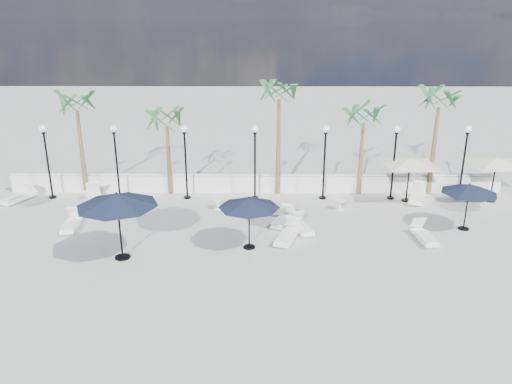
{
  "coord_description": "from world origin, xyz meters",
  "views": [
    {
      "loc": [
        0.24,
        -17.71,
        8.91
      ],
      "look_at": [
        0.08,
        3.25,
        1.5
      ],
      "focal_mm": 35.0,
      "sensor_mm": 36.0,
      "label": 1
    }
  ],
  "objects_px": {
    "lounger_2": "(71,223)",
    "lounger_1": "(94,198)",
    "lounger_4": "(302,226)",
    "lounger_7": "(417,196)",
    "lounger_0": "(19,197)",
    "lounger_6": "(424,235)",
    "parasol_navy_right": "(469,189)",
    "lounger_5": "(288,235)",
    "parasol_cream_sq_a": "(410,159)",
    "parasol_navy_mid": "(249,203)",
    "lounger_3": "(283,219)",
    "parasol_navy_left": "(117,200)",
    "parasol_cream_sq_b": "(497,158)"
  },
  "relations": [
    {
      "from": "parasol_cream_sq_a",
      "to": "parasol_navy_mid",
      "type": "bearing_deg",
      "value": -145.08
    },
    {
      "from": "parasol_navy_mid",
      "to": "lounger_3",
      "type": "bearing_deg",
      "value": 59.08
    },
    {
      "from": "lounger_4",
      "to": "parasol_navy_right",
      "type": "relative_size",
      "value": 0.75
    },
    {
      "from": "lounger_6",
      "to": "parasol_navy_right",
      "type": "xyz_separation_m",
      "value": [
        2.14,
        1.19,
        1.66
      ]
    },
    {
      "from": "lounger_4",
      "to": "parasol_cream_sq_b",
      "type": "bearing_deg",
      "value": 4.83
    },
    {
      "from": "parasol_navy_left",
      "to": "parasol_cream_sq_b",
      "type": "bearing_deg",
      "value": 20.73
    },
    {
      "from": "lounger_5",
      "to": "parasol_navy_right",
      "type": "relative_size",
      "value": 0.87
    },
    {
      "from": "lounger_0",
      "to": "lounger_7",
      "type": "bearing_deg",
      "value": 25.44
    },
    {
      "from": "lounger_0",
      "to": "parasol_cream_sq_b",
      "type": "height_order",
      "value": "parasol_cream_sq_b"
    },
    {
      "from": "parasol_navy_left",
      "to": "parasol_cream_sq_a",
      "type": "distance_m",
      "value": 14.37
    },
    {
      "from": "parasol_cream_sq_a",
      "to": "parasol_navy_right",
      "type": "bearing_deg",
      "value": -66.48
    },
    {
      "from": "parasol_navy_mid",
      "to": "parasol_navy_right",
      "type": "bearing_deg",
      "value": 11.63
    },
    {
      "from": "lounger_6",
      "to": "parasol_navy_left",
      "type": "bearing_deg",
      "value": -177.76
    },
    {
      "from": "lounger_2",
      "to": "lounger_3",
      "type": "bearing_deg",
      "value": -3.5
    },
    {
      "from": "lounger_0",
      "to": "parasol_navy_right",
      "type": "bearing_deg",
      "value": 15.81
    },
    {
      "from": "lounger_4",
      "to": "parasol_navy_left",
      "type": "xyz_separation_m",
      "value": [
        -7.21,
        -2.64,
        2.2
      ]
    },
    {
      "from": "lounger_3",
      "to": "lounger_4",
      "type": "relative_size",
      "value": 1.05
    },
    {
      "from": "lounger_0",
      "to": "lounger_3",
      "type": "height_order",
      "value": "lounger_0"
    },
    {
      "from": "lounger_6",
      "to": "parasol_navy_right",
      "type": "relative_size",
      "value": 0.79
    },
    {
      "from": "lounger_5",
      "to": "parasol_cream_sq_a",
      "type": "relative_size",
      "value": 0.42
    },
    {
      "from": "lounger_6",
      "to": "lounger_7",
      "type": "xyz_separation_m",
      "value": [
        1.14,
        4.78,
        0.03
      ]
    },
    {
      "from": "lounger_6",
      "to": "parasol_navy_mid",
      "type": "xyz_separation_m",
      "value": [
        -7.32,
        -0.76,
        1.71
      ]
    },
    {
      "from": "lounger_1",
      "to": "parasol_navy_left",
      "type": "distance_m",
      "value": 7.11
    },
    {
      "from": "parasol_navy_mid",
      "to": "parasol_navy_right",
      "type": "xyz_separation_m",
      "value": [
        9.46,
        1.95,
        -0.06
      ]
    },
    {
      "from": "lounger_4",
      "to": "parasol_navy_mid",
      "type": "xyz_separation_m",
      "value": [
        -2.29,
        -1.69,
        1.73
      ]
    },
    {
      "from": "parasol_cream_sq_b",
      "to": "parasol_navy_right",
      "type": "bearing_deg",
      "value": -127.31
    },
    {
      "from": "lounger_5",
      "to": "lounger_3",
      "type": "bearing_deg",
      "value": 113.4
    },
    {
      "from": "lounger_2",
      "to": "parasol_cream_sq_a",
      "type": "height_order",
      "value": "parasol_cream_sq_a"
    },
    {
      "from": "lounger_4",
      "to": "lounger_6",
      "type": "distance_m",
      "value": 5.12
    },
    {
      "from": "parasol_cream_sq_a",
      "to": "lounger_5",
      "type": "bearing_deg",
      "value": -142.83
    },
    {
      "from": "lounger_1",
      "to": "parasol_cream_sq_a",
      "type": "relative_size",
      "value": 0.45
    },
    {
      "from": "lounger_2",
      "to": "lounger_1",
      "type": "bearing_deg",
      "value": 82.61
    },
    {
      "from": "lounger_1",
      "to": "parasol_navy_mid",
      "type": "bearing_deg",
      "value": -53.29
    },
    {
      "from": "lounger_2",
      "to": "lounger_3",
      "type": "relative_size",
      "value": 1.04
    },
    {
      "from": "lounger_7",
      "to": "parasol_cream_sq_a",
      "type": "relative_size",
      "value": 0.44
    },
    {
      "from": "lounger_0",
      "to": "parasol_navy_mid",
      "type": "height_order",
      "value": "parasol_navy_mid"
    },
    {
      "from": "lounger_5",
      "to": "parasol_navy_left",
      "type": "xyz_separation_m",
      "value": [
        -6.53,
        -1.7,
        2.16
      ]
    },
    {
      "from": "lounger_5",
      "to": "parasol_cream_sq_b",
      "type": "xyz_separation_m",
      "value": [
        10.57,
        4.77,
        2.04
      ]
    },
    {
      "from": "parasol_navy_left",
      "to": "lounger_1",
      "type": "bearing_deg",
      "value": 116.21
    },
    {
      "from": "lounger_0",
      "to": "lounger_4",
      "type": "bearing_deg",
      "value": 10.4
    },
    {
      "from": "lounger_4",
      "to": "lounger_7",
      "type": "xyz_separation_m",
      "value": [
        6.18,
        3.85,
        0.04
      ]
    },
    {
      "from": "lounger_0",
      "to": "lounger_2",
      "type": "distance_m",
      "value": 5.14
    },
    {
      "from": "lounger_0",
      "to": "lounger_1",
      "type": "bearing_deg",
      "value": 22.23
    },
    {
      "from": "lounger_5",
      "to": "parasol_cream_sq_a",
      "type": "xyz_separation_m",
      "value": [
        6.29,
        4.77,
        1.99
      ]
    },
    {
      "from": "lounger_5",
      "to": "lounger_7",
      "type": "height_order",
      "value": "lounger_7"
    },
    {
      "from": "lounger_4",
      "to": "lounger_5",
      "type": "xyz_separation_m",
      "value": [
        -0.68,
        -0.94,
        0.04
      ]
    },
    {
      "from": "lounger_0",
      "to": "lounger_5",
      "type": "xyz_separation_m",
      "value": [
        13.42,
        -4.55,
        0.01
      ]
    },
    {
      "from": "lounger_6",
      "to": "lounger_7",
      "type": "distance_m",
      "value": 4.91
    },
    {
      "from": "parasol_cream_sq_a",
      "to": "parasol_cream_sq_b",
      "type": "bearing_deg",
      "value": -0.0
    },
    {
      "from": "lounger_0",
      "to": "lounger_4",
      "type": "height_order",
      "value": "lounger_0"
    }
  ]
}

